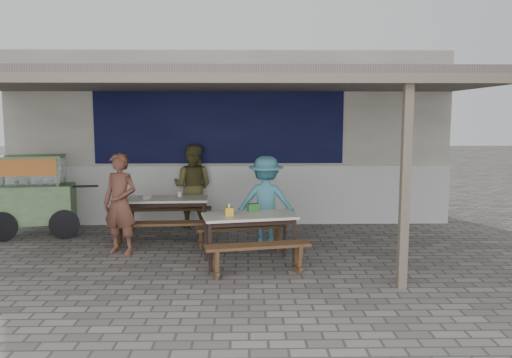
{
  "coord_description": "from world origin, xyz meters",
  "views": [
    {
      "loc": [
        0.35,
        -7.09,
        2.2
      ],
      "look_at": [
        0.5,
        0.9,
        1.19
      ],
      "focal_mm": 35.0,
      "sensor_mm": 36.0,
      "label": 1
    }
  ],
  "objects": [
    {
      "name": "bench_right_street",
      "position": [
        0.5,
        -0.41,
        0.34
      ],
      "size": [
        1.48,
        0.56,
        0.45
      ],
      "rotation": [
        0.0,
        0.0,
        0.2
      ],
      "color": "brown",
      "rests_on": "ground"
    },
    {
      "name": "bench_left_wall",
      "position": [
        -1.17,
        2.36,
        0.34
      ],
      "size": [
        1.68,
        0.37,
        0.45
      ],
      "rotation": [
        0.0,
        0.0,
        0.05
      ],
      "color": "brown",
      "rests_on": "ground"
    },
    {
      "name": "patron_wall_side",
      "position": [
        -0.71,
        2.68,
        0.82
      ],
      "size": [
        0.93,
        0.8,
        1.65
      ],
      "primitive_type": "imported",
      "rotation": [
        0.0,
        0.0,
        2.89
      ],
      "color": "brown",
      "rests_on": "ground"
    },
    {
      "name": "ground",
      "position": [
        0.0,
        0.0,
        0.0
      ],
      "size": [
        60.0,
        60.0,
        0.0
      ],
      "primitive_type": "plane",
      "color": "slate",
      "rests_on": "ground"
    },
    {
      "name": "back_wall",
      "position": [
        -0.0,
        3.58,
        1.72
      ],
      "size": [
        9.0,
        1.28,
        3.5
      ],
      "color": "beige",
      "rests_on": "ground"
    },
    {
      "name": "donation_box",
      "position": [
        0.45,
        0.42,
        0.81
      ],
      "size": [
        0.21,
        0.18,
        0.12
      ],
      "primitive_type": "cube",
      "rotation": [
        0.0,
        0.0,
        0.35
      ],
      "color": "#2E6730",
      "rests_on": "table_right"
    },
    {
      "name": "bench_left_street",
      "position": [
        -1.1,
        1.05,
        0.34
      ],
      "size": [
        1.68,
        0.37,
        0.45
      ],
      "rotation": [
        0.0,
        0.0,
        0.05
      ],
      "color": "brown",
      "rests_on": "ground"
    },
    {
      "name": "condiment_bowl",
      "position": [
        -1.42,
        1.67,
        0.78
      ],
      "size": [
        0.22,
        0.22,
        0.05
      ],
      "primitive_type": "imported",
      "rotation": [
        0.0,
        0.0,
        0.06
      ],
      "color": "white",
      "rests_on": "table_left"
    },
    {
      "name": "warung_roof",
      "position": [
        0.02,
        0.9,
        2.71
      ],
      "size": [
        9.0,
        4.21,
        2.81
      ],
      "color": "#5C544F",
      "rests_on": "ground"
    },
    {
      "name": "bench_right_wall",
      "position": [
        0.28,
        0.74,
        0.34
      ],
      "size": [
        1.48,
        0.56,
        0.45
      ],
      "rotation": [
        0.0,
        0.0,
        0.2
      ],
      "color": "brown",
      "rests_on": "ground"
    },
    {
      "name": "patron_street_side",
      "position": [
        -1.67,
        0.78,
        0.81
      ],
      "size": [
        0.7,
        0.59,
        1.63
      ],
      "primitive_type": "imported",
      "rotation": [
        0.0,
        0.0,
        -0.39
      ],
      "color": "brown",
      "rests_on": "ground"
    },
    {
      "name": "table_right",
      "position": [
        0.39,
        0.17,
        0.67
      ],
      "size": [
        1.46,
        0.91,
        0.75
      ],
      "rotation": [
        0.0,
        0.0,
        0.2
      ],
      "color": "white",
      "rests_on": "ground"
    },
    {
      "name": "tissue_box",
      "position": [
        0.09,
        0.12,
        0.81
      ],
      "size": [
        0.13,
        0.13,
        0.12
      ],
      "primitive_type": "cube",
      "rotation": [
        0.0,
        0.0,
        0.15
      ],
      "color": "gold",
      "rests_on": "table_right"
    },
    {
      "name": "patron_right_table",
      "position": [
        0.68,
        1.14,
        0.77
      ],
      "size": [
        1.04,
        0.65,
        1.54
      ],
      "primitive_type": "imported",
      "rotation": [
        0.0,
        0.0,
        3.07
      ],
      "color": "teal",
      "rests_on": "ground"
    },
    {
      "name": "table_left",
      "position": [
        -1.13,
        1.71,
        0.67
      ],
      "size": [
        1.6,
        0.77,
        0.75
      ],
      "rotation": [
        0.0,
        0.0,
        0.05
      ],
      "color": "white",
      "rests_on": "ground"
    },
    {
      "name": "vendor_cart",
      "position": [
        -3.52,
        2.01,
        0.81
      ],
      "size": [
        1.8,
        0.95,
        1.49
      ],
      "rotation": [
        0.0,
        0.0,
        0.17
      ],
      "color": "#7FA56E",
      "rests_on": "ground"
    },
    {
      "name": "condiment_jar",
      "position": [
        -0.87,
        1.87,
        0.79
      ],
      "size": [
        0.07,
        0.07,
        0.08
      ],
      "primitive_type": "cylinder",
      "color": "silver",
      "rests_on": "table_left"
    }
  ]
}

